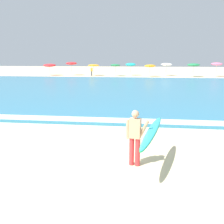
{
  "coord_description": "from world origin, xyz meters",
  "views": [
    {
      "loc": [
        2.08,
        -7.28,
        3.26
      ],
      "look_at": [
        0.9,
        2.4,
        1.1
      ],
      "focal_mm": 39.94,
      "sensor_mm": 36.0,
      "label": 1
    }
  ],
  "objects_px": {
    "beach_umbrella_5": "(150,66)",
    "beach_umbrella_6": "(166,64)",
    "beach_umbrella_2": "(94,65)",
    "beach_umbrella_3": "(115,65)",
    "beach_umbrella_0": "(50,65)",
    "beach_umbrella_4": "(131,65)",
    "beach_umbrella_7": "(194,65)",
    "surfer_with_board": "(143,134)",
    "beach_umbrella_8": "(217,64)",
    "beachgoer_near_row_left": "(92,71)",
    "beach_umbrella_1": "(71,63)"
  },
  "relations": [
    {
      "from": "beach_umbrella_5",
      "to": "beach_umbrella_6",
      "type": "height_order",
      "value": "beach_umbrella_6"
    },
    {
      "from": "beach_umbrella_2",
      "to": "beach_umbrella_5",
      "type": "height_order",
      "value": "beach_umbrella_5"
    },
    {
      "from": "beach_umbrella_2",
      "to": "beach_umbrella_3",
      "type": "bearing_deg",
      "value": -9.9
    },
    {
      "from": "beach_umbrella_0",
      "to": "beach_umbrella_6",
      "type": "bearing_deg",
      "value": 5.48
    },
    {
      "from": "beach_umbrella_0",
      "to": "beach_umbrella_2",
      "type": "bearing_deg",
      "value": 4.7
    },
    {
      "from": "beach_umbrella_3",
      "to": "beach_umbrella_4",
      "type": "height_order",
      "value": "beach_umbrella_4"
    },
    {
      "from": "beach_umbrella_4",
      "to": "beach_umbrella_7",
      "type": "bearing_deg",
      "value": -11.08
    },
    {
      "from": "surfer_with_board",
      "to": "beach_umbrella_7",
      "type": "distance_m",
      "value": 37.16
    },
    {
      "from": "surfer_with_board",
      "to": "beach_umbrella_8",
      "type": "height_order",
      "value": "beach_umbrella_8"
    },
    {
      "from": "surfer_with_board",
      "to": "beach_umbrella_0",
      "type": "distance_m",
      "value": 40.09
    },
    {
      "from": "surfer_with_board",
      "to": "beach_umbrella_7",
      "type": "relative_size",
      "value": 1.31
    },
    {
      "from": "beach_umbrella_2",
      "to": "beach_umbrella_6",
      "type": "height_order",
      "value": "beach_umbrella_6"
    },
    {
      "from": "beach_umbrella_3",
      "to": "beach_umbrella_8",
      "type": "distance_m",
      "value": 17.03
    },
    {
      "from": "beach_umbrella_3",
      "to": "beach_umbrella_7",
      "type": "xyz_separation_m",
      "value": [
        13.09,
        -0.2,
        0.11
      ]
    },
    {
      "from": "beach_umbrella_0",
      "to": "beachgoer_near_row_left",
      "type": "height_order",
      "value": "beach_umbrella_0"
    },
    {
      "from": "beach_umbrella_7",
      "to": "surfer_with_board",
      "type": "bearing_deg",
      "value": -102.9
    },
    {
      "from": "beach_umbrella_0",
      "to": "beach_umbrella_1",
      "type": "bearing_deg",
      "value": 14.72
    },
    {
      "from": "beach_umbrella_3",
      "to": "beach_umbrella_5",
      "type": "height_order",
      "value": "beach_umbrella_3"
    },
    {
      "from": "beach_umbrella_5",
      "to": "beach_umbrella_8",
      "type": "relative_size",
      "value": 0.86
    },
    {
      "from": "beach_umbrella_1",
      "to": "beach_umbrella_4",
      "type": "relative_size",
      "value": 1.05
    },
    {
      "from": "beach_umbrella_3",
      "to": "beach_umbrella_4",
      "type": "distance_m",
      "value": 3.17
    },
    {
      "from": "beach_umbrella_3",
      "to": "beach_umbrella_6",
      "type": "distance_m",
      "value": 9.1
    },
    {
      "from": "beach_umbrella_0",
      "to": "beach_umbrella_3",
      "type": "bearing_deg",
      "value": -0.22
    },
    {
      "from": "beachgoer_near_row_left",
      "to": "beach_umbrella_6",
      "type": "bearing_deg",
      "value": 11.66
    },
    {
      "from": "beach_umbrella_6",
      "to": "beach_umbrella_8",
      "type": "xyz_separation_m",
      "value": [
        8.15,
        -1.34,
        0.14
      ]
    },
    {
      "from": "surfer_with_board",
      "to": "beach_umbrella_3",
      "type": "relative_size",
      "value": 1.41
    },
    {
      "from": "beach_umbrella_1",
      "to": "beach_umbrella_6",
      "type": "bearing_deg",
      "value": 3.38
    },
    {
      "from": "beach_umbrella_1",
      "to": "surfer_with_board",
      "type": "bearing_deg",
      "value": -70.96
    },
    {
      "from": "beach_umbrella_0",
      "to": "beach_umbrella_6",
      "type": "height_order",
      "value": "beach_umbrella_6"
    },
    {
      "from": "beach_umbrella_3",
      "to": "beach_umbrella_6",
      "type": "relative_size",
      "value": 0.92
    },
    {
      "from": "beach_umbrella_3",
      "to": "beachgoer_near_row_left",
      "type": "xyz_separation_m",
      "value": [
        -4.07,
        -0.63,
        -1.02
      ]
    },
    {
      "from": "beach_umbrella_0",
      "to": "beach_umbrella_8",
      "type": "distance_m",
      "value": 28.89
    },
    {
      "from": "beachgoer_near_row_left",
      "to": "beach_umbrella_1",
      "type": "bearing_deg",
      "value": 157.65
    },
    {
      "from": "beach_umbrella_3",
      "to": "beach_umbrella_8",
      "type": "bearing_deg",
      "value": 2.33
    },
    {
      "from": "beach_umbrella_0",
      "to": "beach_umbrella_8",
      "type": "bearing_deg",
      "value": 1.28
    },
    {
      "from": "beach_umbrella_2",
      "to": "beachgoer_near_row_left",
      "type": "distance_m",
      "value": 1.64
    },
    {
      "from": "beach_umbrella_1",
      "to": "beachgoer_near_row_left",
      "type": "relative_size",
      "value": 1.51
    },
    {
      "from": "beach_umbrella_7",
      "to": "beachgoer_near_row_left",
      "type": "xyz_separation_m",
      "value": [
        -17.16,
        -0.44,
        -1.13
      ]
    },
    {
      "from": "beach_umbrella_2",
      "to": "beach_umbrella_5",
      "type": "xyz_separation_m",
      "value": [
        9.92,
        -1.11,
        -0.02
      ]
    },
    {
      "from": "beach_umbrella_6",
      "to": "beach_umbrella_4",
      "type": "bearing_deg",
      "value": -178.46
    },
    {
      "from": "beach_umbrella_6",
      "to": "beach_umbrella_1",
      "type": "bearing_deg",
      "value": -176.62
    },
    {
      "from": "beach_umbrella_6",
      "to": "beachgoer_near_row_left",
      "type": "height_order",
      "value": "beach_umbrella_6"
    },
    {
      "from": "beach_umbrella_1",
      "to": "beach_umbrella_5",
      "type": "distance_m",
      "value": 14.14
    },
    {
      "from": "surfer_with_board",
      "to": "beach_umbrella_0",
      "type": "bearing_deg",
      "value": 114.57
    },
    {
      "from": "beach_umbrella_8",
      "to": "beach_umbrella_0",
      "type": "bearing_deg",
      "value": -178.72
    },
    {
      "from": "beach_umbrella_3",
      "to": "beach_umbrella_7",
      "type": "relative_size",
      "value": 0.93
    },
    {
      "from": "beach_umbrella_0",
      "to": "beach_umbrella_1",
      "type": "relative_size",
      "value": 0.96
    },
    {
      "from": "surfer_with_board",
      "to": "beach_umbrella_5",
      "type": "bearing_deg",
      "value": 88.18
    },
    {
      "from": "beach_umbrella_1",
      "to": "beachgoer_near_row_left",
      "type": "height_order",
      "value": "beach_umbrella_1"
    },
    {
      "from": "beach_umbrella_0",
      "to": "beach_umbrella_4",
      "type": "height_order",
      "value": "beach_umbrella_4"
    }
  ]
}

